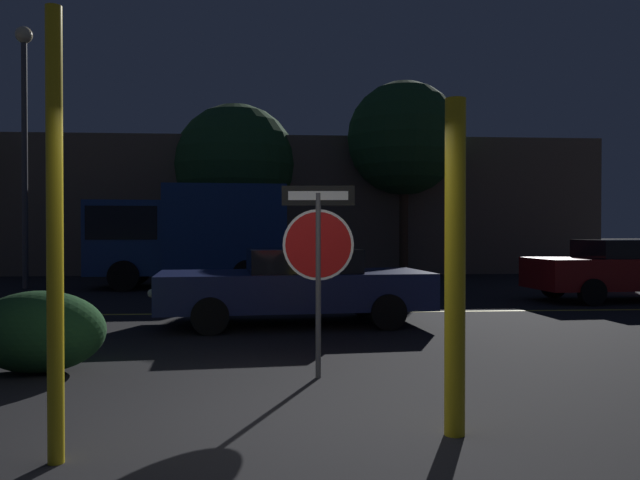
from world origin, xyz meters
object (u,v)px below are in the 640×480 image
at_px(hedge_bush_1, 39,332).
at_px(passing_car_2, 295,285).
at_px(passing_car_3, 628,270).
at_px(tree_2, 236,167).
at_px(yellow_pole_left, 55,236).
at_px(tree_0, 404,139).
at_px(delivery_truck, 187,232).
at_px(street_lamp, 24,117).
at_px(yellow_pole_right, 455,267).
at_px(stop_sign, 318,244).

height_order(hedge_bush_1, passing_car_2, passing_car_2).
distance_m(passing_car_2, passing_car_3, 8.54).
bearing_deg(hedge_bush_1, tree_2, 85.91).
distance_m(yellow_pole_left, passing_car_2, 6.76).
xyz_separation_m(passing_car_3, tree_0, (-3.59, 8.50, 4.29)).
xyz_separation_m(hedge_bush_1, delivery_truck, (0.15, 11.02, 1.14)).
bearing_deg(street_lamp, tree_2, 45.55).
bearing_deg(yellow_pole_right, passing_car_3, 53.38).
bearing_deg(hedge_bush_1, stop_sign, -8.84).
bearing_deg(yellow_pole_right, yellow_pole_left, -172.38).
bearing_deg(hedge_bush_1, delivery_truck, 89.23).
relative_size(yellow_pole_right, tree_0, 0.38).
bearing_deg(yellow_pole_right, passing_car_2, 100.22).
height_order(yellow_pole_left, delivery_truck, yellow_pole_left).
distance_m(hedge_bush_1, tree_0, 17.50).
bearing_deg(tree_2, yellow_pole_left, -90.02).
height_order(stop_sign, street_lamp, street_lamp).
xyz_separation_m(passing_car_2, delivery_truck, (-2.93, 7.50, 0.92)).
bearing_deg(stop_sign, hedge_bush_1, 176.35).
relative_size(passing_car_2, passing_car_3, 1.01).
height_order(passing_car_2, tree_2, tree_2).
relative_size(stop_sign, tree_0, 0.30).
xyz_separation_m(yellow_pole_left, passing_car_2, (1.88, 6.43, -0.91)).
height_order(yellow_pole_left, street_lamp, street_lamp).
xyz_separation_m(yellow_pole_right, hedge_bush_1, (-4.16, 2.52, -0.87)).
height_order(yellow_pole_left, tree_2, tree_2).
bearing_deg(yellow_pole_right, hedge_bush_1, 148.80).
bearing_deg(street_lamp, hedge_bush_1, -68.01).
height_order(yellow_pole_left, hedge_bush_1, yellow_pole_left).
height_order(yellow_pole_right, tree_0, tree_0).
bearing_deg(delivery_truck, yellow_pole_right, -166.97).
distance_m(passing_car_3, street_lamp, 16.55).
distance_m(hedge_bush_1, delivery_truck, 11.08).
relative_size(hedge_bush_1, passing_car_2, 0.31).
distance_m(stop_sign, delivery_truck, 11.91).
relative_size(hedge_bush_1, tree_0, 0.21).
bearing_deg(passing_car_2, yellow_pole_left, 158.18).
bearing_deg(delivery_truck, street_lamp, 86.99).
bearing_deg(delivery_truck, passing_car_3, -115.24).
xyz_separation_m(yellow_pole_right, delivery_truck, (-4.01, 13.54, 0.26)).
xyz_separation_m(street_lamp, tree_0, (11.85, 4.21, 0.13)).
bearing_deg(hedge_bush_1, tree_0, 63.98).
height_order(stop_sign, yellow_pole_left, yellow_pole_left).
relative_size(yellow_pole_right, passing_car_2, 0.55).
bearing_deg(stop_sign, tree_2, 101.84).
distance_m(tree_0, tree_2, 6.47).
distance_m(hedge_bush_1, street_lamp, 12.64).
distance_m(stop_sign, yellow_pole_right, 2.24).
distance_m(yellow_pole_right, passing_car_3, 11.48).
bearing_deg(stop_sign, passing_car_3, 47.83).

